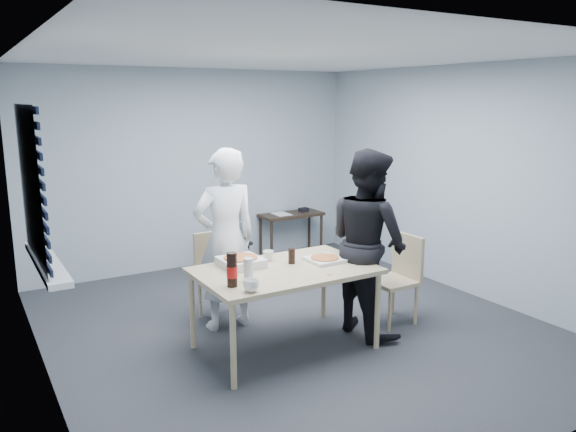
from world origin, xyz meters
TOP-DOWN VIEW (x-y plane):
  - room at (-2.20, 0.40)m, footprint 5.00×5.00m
  - dining_table at (-0.33, -0.37)m, footprint 1.54×0.98m
  - chair_far at (-0.54, 0.61)m, footprint 0.42×0.42m
  - chair_right at (0.98, -0.40)m, footprint 0.42×0.42m
  - person_white at (-0.56, 0.35)m, footprint 0.65×0.42m
  - person_black at (0.55, -0.43)m, footprint 0.47×0.86m
  - side_table at (1.34, 2.28)m, footprint 0.91×0.40m
  - stool at (0.14, 1.68)m, footprint 0.35×0.35m
  - backpack at (0.14, 1.67)m, footprint 0.30×0.22m
  - pizza_box_a at (-0.63, -0.11)m, footprint 0.35×0.35m
  - pizza_box_b at (0.10, -0.37)m, footprint 0.30×0.30m
  - mug_a at (-0.86, -0.76)m, footprint 0.17×0.17m
  - mug_b at (-0.33, -0.08)m, footprint 0.10×0.10m
  - cola_glass at (-0.19, -0.27)m, footprint 0.08×0.08m
  - soda_bottle at (-0.93, -0.57)m, footprint 0.09×0.09m
  - plastic_cups at (-0.76, -0.52)m, footprint 0.10×0.10m
  - rubber_band at (-0.09, -0.73)m, footprint 0.05×0.05m
  - papers at (1.19, 2.30)m, footprint 0.22×0.30m
  - black_box at (1.56, 2.30)m, footprint 0.14×0.10m

SIDE VIEW (x-z plane):
  - stool at x=0.14m, z-range 0.13..0.62m
  - chair_far at x=-0.54m, z-range 0.07..0.96m
  - chair_right at x=0.98m, z-range 0.07..0.96m
  - side_table at x=1.34m, z-range 0.22..0.83m
  - papers at x=1.19m, z-range 0.61..0.61m
  - black_box at x=1.56m, z-range 0.61..0.66m
  - backpack at x=0.14m, z-range 0.48..0.90m
  - dining_table at x=-0.33m, z-range 0.32..1.07m
  - rubber_band at x=-0.09m, z-range 0.75..0.75m
  - pizza_box_b at x=0.10m, z-range 0.75..0.79m
  - pizza_box_a at x=-0.63m, z-range 0.75..0.84m
  - mug_b at x=-0.33m, z-range 0.75..0.84m
  - mug_a at x=-0.86m, z-range 0.75..0.85m
  - cola_glass at x=-0.19m, z-range 0.75..0.89m
  - plastic_cups at x=-0.76m, z-range 0.75..0.94m
  - soda_bottle at x=-0.93m, z-range 0.75..1.02m
  - person_white at x=-0.56m, z-range 0.00..1.77m
  - person_black at x=0.55m, z-range 0.00..1.77m
  - room at x=-2.20m, z-range -1.06..3.94m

